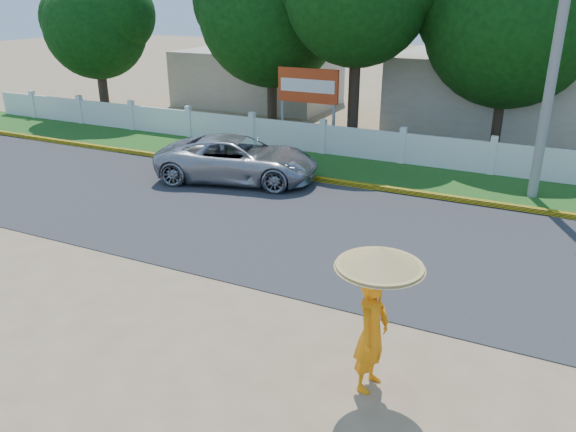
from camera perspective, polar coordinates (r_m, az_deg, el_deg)
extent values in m
plane|color=#9E8460|center=(10.66, -4.76, -10.13)|extent=(120.00, 120.00, 0.00)
cube|color=#38383A|center=(14.26, 4.37, -1.47)|extent=(60.00, 7.00, 0.02)
cube|color=#2D601E|center=(18.96, 10.27, 4.19)|extent=(60.00, 3.50, 0.03)
cube|color=yellow|center=(17.38, 8.72, 2.91)|extent=(40.00, 0.18, 0.16)
cube|color=silver|center=(20.17, 11.53, 6.74)|extent=(40.00, 0.10, 1.10)
cube|color=#B7AD99|center=(26.11, 22.17, 11.32)|extent=(10.00, 6.00, 3.20)
cube|color=#B7AD99|center=(30.81, -3.08, 13.83)|extent=(8.00, 5.00, 2.80)
cylinder|color=gray|center=(17.26, 25.60, 14.84)|extent=(0.28, 0.28, 8.30)
imported|color=#A4A5AC|center=(17.98, -5.13, 5.80)|extent=(5.49, 3.48, 1.41)
imported|color=orange|center=(8.55, 8.51, -11.66)|extent=(0.54, 0.74, 1.88)
cylinder|color=gray|center=(8.16, 9.13, -7.47)|extent=(0.03, 0.03, 1.22)
cone|color=tan|center=(7.92, 9.35, -4.17)|extent=(1.29, 1.29, 0.31)
cylinder|color=gray|center=(22.84, -0.57, 10.07)|extent=(0.12, 0.12, 2.00)
cylinder|color=gray|center=(21.97, 4.65, 9.53)|extent=(0.12, 0.12, 2.00)
cube|color=#BF3714|center=(22.15, 2.03, 13.10)|extent=(2.50, 0.12, 1.30)
cube|color=silver|center=(22.10, 1.97, 13.08)|extent=(2.25, 0.02, 0.49)
cylinder|color=#473828|center=(22.67, 6.72, 12.60)|extent=(0.44, 0.44, 4.15)
cylinder|color=#473828|center=(23.32, 20.68, 10.12)|extent=(0.44, 0.44, 2.94)
sphere|color=#104610|center=(22.97, 21.78, 17.93)|extent=(6.28, 6.28, 6.28)
cylinder|color=#473828|center=(25.72, -1.64, 12.63)|extent=(0.44, 0.44, 3.11)
sphere|color=#104610|center=(25.41, -1.72, 19.90)|extent=(6.20, 6.20, 6.20)
cylinder|color=#473828|center=(28.99, -18.29, 12.35)|extent=(0.44, 0.44, 2.85)
sphere|color=#104610|center=(28.72, -18.95, 17.67)|extent=(4.69, 4.69, 4.69)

